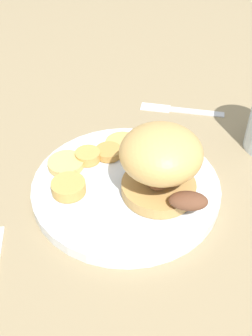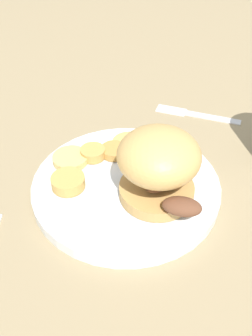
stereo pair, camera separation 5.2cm
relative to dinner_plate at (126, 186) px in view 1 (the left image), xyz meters
The scene contains 9 objects.
ground_plane 0.01m from the dinner_plate, ahead, with size 4.00×4.00×0.00m, color #937F5B.
dinner_plate is the anchor object (origin of this frame).
sandwich 0.08m from the dinner_plate, 81.35° to the right, with size 0.11×0.13×0.10m.
potato_round_0 0.08m from the dinner_plate, 35.71° to the left, with size 0.05×0.05×0.01m, color tan.
potato_round_1 0.07m from the dinner_plate, 81.43° to the left, with size 0.04×0.04×0.01m, color tan.
potato_round_2 0.07m from the dinner_plate, 55.91° to the left, with size 0.04×0.04×0.01m, color #BC8942.
potato_round_3 0.09m from the dinner_plate, 100.93° to the left, with size 0.05×0.05×0.01m, color #DBB766.
potato_round_4 0.08m from the dinner_plate, 135.94° to the left, with size 0.05×0.05×0.02m, color tan.
fork 0.23m from the dinner_plate, ahead, with size 0.07×0.15×0.00m.
Camera 1 is at (-0.33, -0.21, 0.38)m, focal length 42.00 mm.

